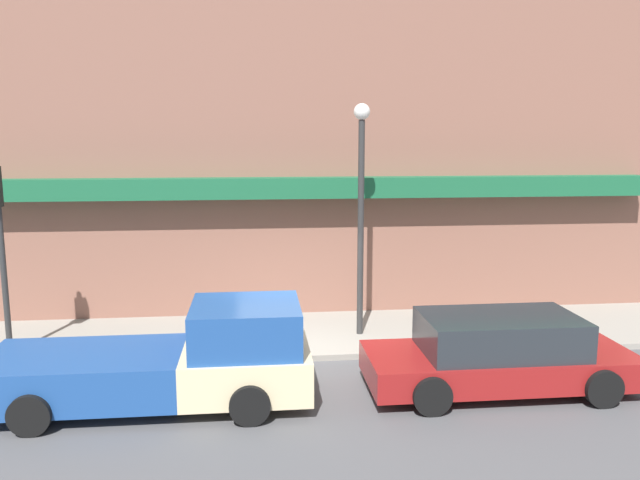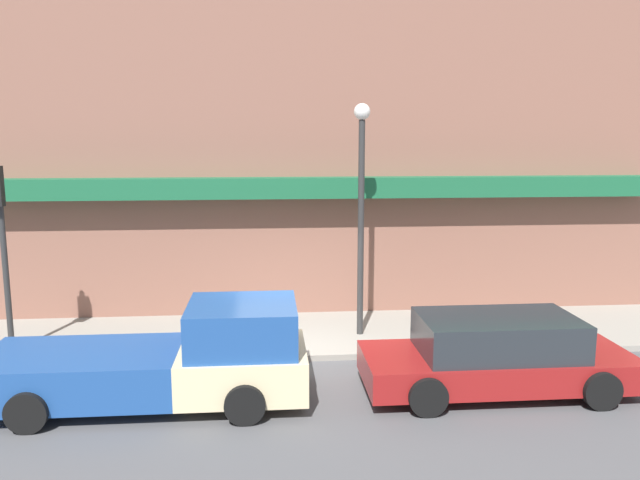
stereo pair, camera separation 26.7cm
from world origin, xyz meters
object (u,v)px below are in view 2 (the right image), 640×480
(street_lamp, at_px, (361,191))
(parked_car, at_px, (497,355))
(fire_hydrant, at_px, (264,334))
(traffic_light, at_px, (0,227))
(pickup_truck, at_px, (171,360))

(street_lamp, bearing_deg, parked_car, -57.30)
(fire_hydrant, bearing_deg, traffic_light, 179.11)
(fire_hydrant, bearing_deg, parked_car, -29.46)
(traffic_light, bearing_deg, pickup_truck, -33.91)
(fire_hydrant, distance_m, traffic_light, 5.76)
(pickup_truck, height_order, traffic_light, traffic_light)
(fire_hydrant, relative_size, traffic_light, 0.16)
(fire_hydrant, xyz_separation_m, street_lamp, (2.19, 0.77, 2.96))
(pickup_truck, relative_size, traffic_light, 1.40)
(pickup_truck, relative_size, parked_car, 1.13)
(fire_hydrant, bearing_deg, street_lamp, 19.39)
(street_lamp, relative_size, traffic_light, 1.33)
(traffic_light, bearing_deg, street_lamp, 5.29)
(pickup_truck, bearing_deg, street_lamp, 39.66)
(parked_car, xyz_separation_m, traffic_light, (-9.46, 2.46, 2.11))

